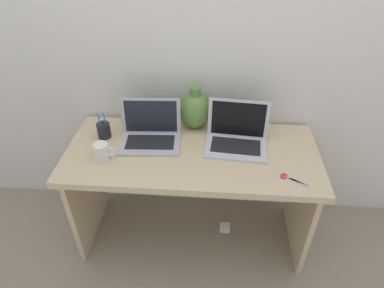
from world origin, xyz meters
name	(u,v)px	position (x,y,z in m)	size (l,w,h in m)	color
ground_plane	(192,233)	(0.00, 0.00, 0.00)	(6.00, 6.00, 0.00)	gray
back_wall	(197,44)	(0.00, 0.35, 1.20)	(4.40, 0.04, 2.40)	silver
desk	(192,172)	(0.00, 0.00, 0.56)	(1.42, 0.63, 0.71)	#D1B78C
laptop_left	(151,131)	(-0.25, 0.09, 0.78)	(0.36, 0.25, 0.24)	#B2B2B7
laptop_right	(237,134)	(0.25, 0.09, 0.78)	(0.36, 0.27, 0.25)	silver
green_vase	(195,110)	(0.00, 0.25, 0.83)	(0.18, 0.18, 0.27)	#5B843D
coffee_mug	(102,152)	(-0.48, -0.11, 0.76)	(0.12, 0.08, 0.10)	white
pen_cup	(104,130)	(-0.53, 0.10, 0.76)	(0.08, 0.08, 0.17)	black
scissors	(289,178)	(0.51, -0.19, 0.72)	(0.14, 0.09, 0.01)	#B7B7BC
power_brick	(225,228)	(0.22, 0.05, 0.01)	(0.07, 0.07, 0.03)	white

